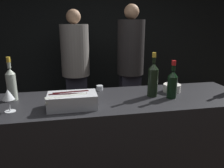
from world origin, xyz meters
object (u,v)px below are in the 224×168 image
object	(u,v)px
candle_votive	(100,88)
champagne_bottle	(153,79)
ice_bin_with_bottles	(71,100)
person_blond_tee	(76,65)
wine_glass	(8,95)
person_in_hoodie	(130,63)
red_wine_bottle_burgundy	(172,83)
bowl_white	(172,88)
rose_wine_bottle	(11,83)

from	to	relation	value
candle_votive	champagne_bottle	xyz separation A→B (m)	(0.42, -0.25, 0.13)
ice_bin_with_bottles	person_blond_tee	xyz separation A→B (m)	(0.08, 1.76, -0.07)
candle_votive	person_blond_tee	size ratio (longest dim) A/B	0.03
ice_bin_with_bottles	person_blond_tee	bearing A→B (deg)	87.25
ice_bin_with_bottles	wine_glass	distance (m)	0.43
ice_bin_with_bottles	person_in_hoodie	world-z (taller)	person_in_hoodie
red_wine_bottle_burgundy	person_in_hoodie	xyz separation A→B (m)	(0.05, 1.46, -0.09)
bowl_white	person_blond_tee	world-z (taller)	person_blond_tee
ice_bin_with_bottles	bowl_white	xyz separation A→B (m)	(0.91, 0.22, -0.03)
champagne_bottle	person_blond_tee	distance (m)	1.73
person_in_hoodie	person_blond_tee	size ratio (longest dim) A/B	1.04
rose_wine_bottle	person_in_hoodie	xyz separation A→B (m)	(1.35, 1.27, -0.10)
bowl_white	candle_votive	world-z (taller)	bowl_white
wine_glass	red_wine_bottle_burgundy	world-z (taller)	red_wine_bottle_burgundy
red_wine_bottle_burgundy	person_blond_tee	size ratio (longest dim) A/B	0.18
bowl_white	champagne_bottle	bearing A→B (deg)	-159.59
rose_wine_bottle	red_wine_bottle_burgundy	bearing A→B (deg)	-8.51
red_wine_bottle_burgundy	person_in_hoodie	bearing A→B (deg)	88.05
bowl_white	person_in_hoodie	size ratio (longest dim) A/B	0.08
bowl_white	candle_votive	size ratio (longest dim) A/B	2.52
person_in_hoodie	wine_glass	bearing A→B (deg)	157.83
ice_bin_with_bottles	person_in_hoodie	distance (m)	1.77
wine_glass	bowl_white	bearing A→B (deg)	9.19
candle_votive	person_in_hoodie	world-z (taller)	person_in_hoodie
champagne_bottle	person_in_hoodie	size ratio (longest dim) A/B	0.20
champagne_bottle	person_blond_tee	xyz separation A→B (m)	(-0.60, 1.62, -0.16)
candle_votive	champagne_bottle	world-z (taller)	champagne_bottle
ice_bin_with_bottles	red_wine_bottle_burgundy	world-z (taller)	red_wine_bottle_burgundy
rose_wine_bottle	person_in_hoodie	world-z (taller)	person_in_hoodie
ice_bin_with_bottles	candle_votive	size ratio (longest dim) A/B	6.01
bowl_white	wine_glass	world-z (taller)	wine_glass
champagne_bottle	rose_wine_bottle	bearing A→B (deg)	173.91
candle_votive	ice_bin_with_bottles	bearing A→B (deg)	-124.05
person_blond_tee	wine_glass	bearing A→B (deg)	4.90
red_wine_bottle_burgundy	wine_glass	bearing A→B (deg)	-177.14
champagne_bottle	person_in_hoodie	bearing A→B (deg)	82.07
wine_glass	rose_wine_bottle	size ratio (longest dim) A/B	0.47
wine_glass	champagne_bottle	xyz separation A→B (m)	(1.12, 0.13, 0.03)
candle_votive	wine_glass	bearing A→B (deg)	-150.98
wine_glass	candle_votive	xyz separation A→B (m)	(0.70, 0.39, -0.10)
candle_votive	person_blond_tee	bearing A→B (deg)	97.57
champagne_bottle	ice_bin_with_bottles	bearing A→B (deg)	-168.40
ice_bin_with_bottles	red_wine_bottle_burgundy	xyz separation A→B (m)	(0.83, 0.07, 0.07)
person_blond_tee	champagne_bottle	bearing A→B (deg)	41.74
ice_bin_with_bottles	champagne_bottle	world-z (taller)	champagne_bottle
bowl_white	candle_votive	xyz separation A→B (m)	(-0.64, 0.17, -0.01)
bowl_white	person_in_hoodie	xyz separation A→B (m)	(-0.03, 1.31, 0.00)
rose_wine_bottle	person_in_hoodie	size ratio (longest dim) A/B	0.19
wine_glass	person_blond_tee	world-z (taller)	person_blond_tee
ice_bin_with_bottles	wine_glass	xyz separation A→B (m)	(-0.43, 0.01, 0.06)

